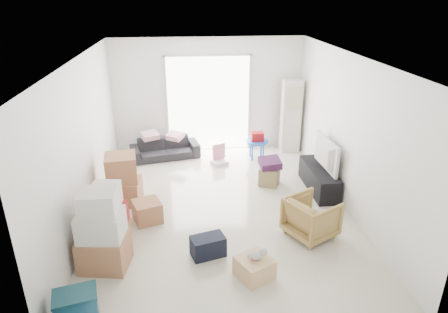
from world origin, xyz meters
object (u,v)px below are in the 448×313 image
ac_tower (291,116)px  kids_table (257,140)px  armchair (312,216)px  television (320,165)px  sofa (165,145)px  tv_console (319,179)px  wood_crate (254,268)px  storage_bins (78,313)px  ottoman (269,176)px

ac_tower → kids_table: (-0.89, -0.43, -0.41)m
armchair → ac_tower: bearing=-37.8°
television → kids_table: (-0.94, 1.68, -0.07)m
sofa → kids_table: 2.16m
tv_console → wood_crate: size_ratio=3.15×
kids_table → wood_crate: (-0.79, -4.14, -0.32)m
television → sofa: size_ratio=0.67×
television → wood_crate: size_ratio=2.40×
tv_console → television: 0.30m
ac_tower → storage_bins: bearing=-126.0°
ac_tower → kids_table: size_ratio=2.69×
ac_tower → storage_bins: 6.58m
storage_bins → kids_table: bearing=58.7°
sofa → wood_crate: bearing=-84.8°
storage_bins → ottoman: 4.60m
armchair → wood_crate: bearing=101.7°
ottoman → kids_table: kids_table is taller
sofa → ottoman: bearing=-49.2°
television → ottoman: size_ratio=2.84×
tv_console → storage_bins: bearing=-140.7°
sofa → kids_table: (2.14, -0.28, 0.15)m
armchair → wood_crate: size_ratio=1.64×
sofa → tv_console: bearing=-44.3°
sofa → armchair: bearing=-67.1°
armchair → wood_crate: armchair is taller
ottoman → wood_crate: bearing=-106.0°
ottoman → television: bearing=-18.9°
sofa → ottoman: 2.71m
storage_bins → tv_console: bearing=39.3°
ottoman → ac_tower: bearing=64.0°
ac_tower → sofa: 3.08m
sofa → wood_crate: (1.35, -4.42, -0.16)m
ottoman → wood_crate: 2.89m
ottoman → wood_crate: size_ratio=0.84×
kids_table → tv_console: bearing=-60.9°
wood_crate → storage_bins: bearing=-161.3°
tv_console → television: television is taller
ac_tower → tv_console: ac_tower is taller
tv_console → kids_table: kids_table is taller
ac_tower → television: size_ratio=1.66×
storage_bins → ottoman: storage_bins is taller
tv_console → armchair: armchair is taller
sofa → armchair: size_ratio=2.20×
tv_console → wood_crate: (-1.72, -2.46, -0.08)m
ac_tower → ottoman: bearing=-116.0°
ac_tower → storage_bins: size_ratio=3.16×
tv_console → storage_bins: storage_bins is taller
tv_console → wood_crate: tv_console is taller
television → wood_crate: bearing=142.5°
sofa → storage_bins: sofa is taller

